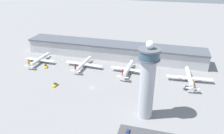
# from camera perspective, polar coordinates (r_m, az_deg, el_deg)

# --- Properties ---
(ground_plane) EXTENTS (1000.00, 1000.00, 0.00)m
(ground_plane) POSITION_cam_1_polar(r_m,az_deg,el_deg) (190.02, -5.15, -5.44)
(ground_plane) COLOR gray
(terminal_building) EXTENTS (200.23, 25.00, 16.83)m
(terminal_building) POSITION_cam_1_polar(r_m,az_deg,el_deg) (246.46, 0.34, 4.34)
(terminal_building) COLOR #B2B2B7
(terminal_building) RESTS_ON ground
(control_tower) EXTENTS (14.07, 14.07, 55.38)m
(control_tower) POSITION_cam_1_polar(r_m,az_deg,el_deg) (144.57, 9.18, -3.62)
(control_tower) COLOR #ADB2BC
(control_tower) RESTS_ON ground
(airplane_gate_alpha) EXTENTS (33.59, 36.77, 11.25)m
(airplane_gate_alpha) POSITION_cam_1_polar(r_m,az_deg,el_deg) (247.17, -18.47, 1.83)
(airplane_gate_alpha) COLOR white
(airplane_gate_alpha) RESTS_ON ground
(airplane_gate_bravo) EXTENTS (39.14, 36.79, 11.21)m
(airplane_gate_bravo) POSITION_cam_1_polar(r_m,az_deg,el_deg) (225.94, -7.51, 0.82)
(airplane_gate_bravo) COLOR white
(airplane_gate_bravo) RESTS_ON ground
(airplane_gate_charlie) EXTENTS (34.40, 37.82, 12.74)m
(airplane_gate_charlie) POSITION_cam_1_polar(r_m,az_deg,el_deg) (212.29, 4.10, -0.55)
(airplane_gate_charlie) COLOR white
(airplane_gate_charlie) RESTS_ON ground
(airplane_gate_delta) EXTENTS (40.47, 40.92, 12.59)m
(airplane_gate_delta) POSITION_cam_1_polar(r_m,az_deg,el_deg) (208.11, 19.61, -2.67)
(airplane_gate_delta) COLOR silver
(airplane_gate_delta) RESTS_ON ground
(service_truck_catering) EXTENTS (5.79, 7.39, 2.68)m
(service_truck_catering) POSITION_cam_1_polar(r_m,az_deg,el_deg) (235.80, -16.89, 0.17)
(service_truck_catering) COLOR black
(service_truck_catering) RESTS_ON ground
(service_truck_fuel) EXTENTS (3.07, 6.85, 2.48)m
(service_truck_fuel) POSITION_cam_1_polar(r_m,az_deg,el_deg) (198.15, -14.65, -4.57)
(service_truck_fuel) COLOR black
(service_truck_fuel) RESTS_ON ground
(service_truck_baggage) EXTENTS (4.68, 5.95, 2.77)m
(service_truck_baggage) POSITION_cam_1_polar(r_m,az_deg,el_deg) (197.53, 18.81, -5.23)
(service_truck_baggage) COLOR black
(service_truck_baggage) RESTS_ON ground
(car_silver_sedan) EXTENTS (2.01, 4.84, 1.36)m
(car_silver_sedan) POSITION_cam_1_polar(r_m,az_deg,el_deg) (144.80, 4.18, -16.51)
(car_silver_sedan) COLOR black
(car_silver_sedan) RESTS_ON ground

